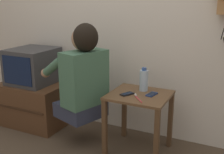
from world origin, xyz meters
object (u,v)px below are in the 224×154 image
(television, at_px, (33,66))
(cell_phone_held, at_px, (127,94))
(water_bottle, at_px, (144,80))
(toothbrush, at_px, (138,98))
(cell_phone_spare, at_px, (152,94))
(person, at_px, (83,75))

(television, relative_size, cell_phone_held, 3.52)
(water_bottle, relative_size, toothbrush, 1.57)
(cell_phone_spare, xyz_separation_m, water_bottle, (-0.11, 0.08, 0.09))
(cell_phone_spare, distance_m, toothbrush, 0.16)
(cell_phone_spare, relative_size, water_bottle, 0.62)
(cell_phone_held, relative_size, water_bottle, 0.65)
(cell_phone_held, height_order, cell_phone_spare, same)
(person, distance_m, cell_phone_held, 0.44)
(cell_phone_held, distance_m, water_bottle, 0.21)
(television, xyz_separation_m, cell_phone_spare, (1.38, -0.07, -0.09))
(water_bottle, bearing_deg, cell_phone_spare, -38.35)
(television, bearing_deg, water_bottle, 0.69)
(toothbrush, bearing_deg, person, 137.84)
(television, distance_m, toothbrush, 1.32)
(person, xyz_separation_m, cell_phone_held, (0.42, 0.05, -0.13))
(television, xyz_separation_m, toothbrush, (1.30, -0.21, -0.09))
(person, bearing_deg, water_bottle, -48.86)
(cell_phone_spare, bearing_deg, cell_phone_held, -147.09)
(cell_phone_held, height_order, toothbrush, toothbrush)
(cell_phone_held, bearing_deg, person, -148.10)
(person, xyz_separation_m, cell_phone_spare, (0.62, 0.13, -0.13))
(person, bearing_deg, toothbrush, -73.20)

